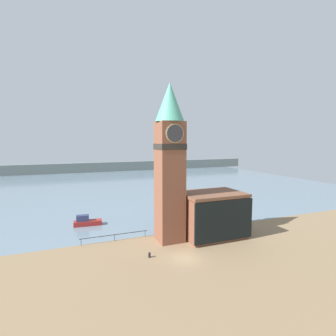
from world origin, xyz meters
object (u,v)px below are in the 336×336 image
object	(u,v)px
pier_building	(212,214)
mooring_bollard_far	(159,238)
mooring_bollard_near	(149,255)
boat_near	(86,222)
clock_tower	(170,159)

from	to	relation	value
pier_building	mooring_bollard_far	xyz separation A→B (m)	(-9.14, 1.34, -3.46)
mooring_bollard_near	mooring_bollard_far	xyz separation A→B (m)	(3.47, 5.44, -0.06)
pier_building	mooring_bollard_near	xyz separation A→B (m)	(-12.61, -4.09, -3.40)
boat_near	mooring_bollard_far	distance (m)	16.40
mooring_bollard_far	clock_tower	bearing A→B (deg)	-17.26
clock_tower	mooring_bollard_far	world-z (taller)	clock_tower
clock_tower	pier_building	distance (m)	12.30
pier_building	mooring_bollard_far	world-z (taller)	pier_building
mooring_bollard_near	boat_near	bearing A→B (deg)	111.44
clock_tower	pier_building	xyz separation A→B (m)	(7.52, -0.84, -9.70)
clock_tower	mooring_bollard_far	distance (m)	13.27
clock_tower	mooring_bollard_near	distance (m)	14.90
boat_near	mooring_bollard_near	distance (m)	19.34
boat_near	mooring_bollard_far	size ratio (longest dim) A/B	8.14
pier_building	clock_tower	bearing A→B (deg)	173.65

